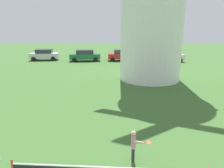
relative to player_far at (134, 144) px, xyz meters
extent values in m
cylinder|color=white|center=(1.87, 12.38, 5.61)|extent=(5.32, 5.32, 12.53)
cube|color=white|center=(-0.78, -1.72, 0.31)|extent=(5.18, 0.02, 0.04)
cylinder|color=#333338|center=(-0.03, 0.07, -0.40)|extent=(0.10, 0.10, 0.52)
cylinder|color=#333338|center=(-0.03, -0.07, -0.40)|extent=(0.10, 0.10, 0.52)
cube|color=pink|center=(-0.03, 0.00, 0.10)|extent=(0.14, 0.26, 0.47)
sphere|color=#DBB28E|center=(-0.03, 0.00, 0.41)|extent=(0.17, 0.17, 0.17)
cylinder|color=#DBB28E|center=(-0.03, 0.17, 0.08)|extent=(0.07, 0.07, 0.35)
cylinder|color=#DBB28E|center=(0.13, -0.14, 0.17)|extent=(0.36, 0.08, 0.13)
cylinder|color=#D84C33|center=(0.27, -0.14, 0.17)|extent=(0.22, 0.03, 0.04)
ellipsoid|color=#D84C33|center=(0.49, -0.14, 0.17)|extent=(0.18, 0.24, 0.03)
cube|color=silver|center=(-11.96, 22.94, -0.01)|extent=(4.17, 2.31, 0.70)
cube|color=#2D333D|center=(-11.96, 22.94, 0.62)|extent=(2.42, 1.83, 0.56)
cylinder|color=black|center=(-10.77, 23.99, -0.36)|extent=(0.62, 0.27, 0.60)
cylinder|color=black|center=(-10.50, 22.31, -0.36)|extent=(0.62, 0.27, 0.60)
cylinder|color=black|center=(-13.42, 23.56, -0.36)|extent=(0.62, 0.27, 0.60)
cylinder|color=black|center=(-13.15, 21.88, -0.36)|extent=(0.62, 0.27, 0.60)
cube|color=#1E6638|center=(-5.97, 22.49, -0.01)|extent=(4.43, 2.41, 0.70)
cube|color=#2D333D|center=(-5.97, 22.49, 0.62)|extent=(2.58, 1.89, 0.56)
cylinder|color=black|center=(-4.72, 23.58, -0.36)|extent=(0.62, 0.28, 0.60)
cylinder|color=black|center=(-4.42, 21.90, -0.36)|extent=(0.62, 0.28, 0.60)
cylinder|color=black|center=(-7.53, 23.07, -0.36)|extent=(0.62, 0.28, 0.60)
cylinder|color=black|center=(-7.23, 21.40, -0.36)|extent=(0.62, 0.28, 0.60)
cube|color=red|center=(-0.84, 23.12, -0.01)|extent=(3.98, 2.02, 0.70)
cube|color=#2D333D|center=(-0.84, 23.12, 0.62)|extent=(2.27, 1.67, 0.56)
cylinder|color=black|center=(0.39, 24.08, -0.36)|extent=(0.61, 0.23, 0.60)
cylinder|color=black|center=(0.53, 22.38, -0.36)|extent=(0.61, 0.23, 0.60)
cylinder|color=black|center=(-2.22, 23.85, -0.36)|extent=(0.61, 0.23, 0.60)
cylinder|color=black|center=(-2.07, 22.16, -0.36)|extent=(0.61, 0.23, 0.60)
cube|color=silver|center=(5.63, 22.74, -0.01)|extent=(4.08, 1.99, 0.70)
cube|color=#2D333D|center=(5.63, 22.74, 0.62)|extent=(2.33, 1.66, 0.56)
cylinder|color=black|center=(6.91, 23.69, -0.36)|extent=(0.61, 0.22, 0.60)
cylinder|color=black|center=(7.04, 21.99, -0.36)|extent=(0.61, 0.22, 0.60)
cylinder|color=black|center=(4.22, 23.49, -0.36)|extent=(0.61, 0.22, 0.60)
cylinder|color=black|center=(4.35, 21.80, -0.36)|extent=(0.61, 0.22, 0.60)
camera|label=1|loc=(-0.36, -6.49, 3.91)|focal=33.62mm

